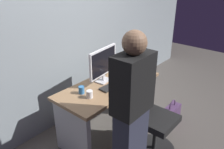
# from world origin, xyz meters

# --- Properties ---
(ground_plane) EXTENTS (9.00, 9.00, 0.00)m
(ground_plane) POSITION_xyz_m (0.00, 0.00, 0.00)
(ground_plane) COLOR #4C4742
(wall_back) EXTENTS (6.40, 0.10, 3.00)m
(wall_back) POSITION_xyz_m (0.00, 0.74, 1.50)
(wall_back) COLOR gray
(wall_back) RESTS_ON ground
(desk) EXTENTS (1.44, 0.65, 0.73)m
(desk) POSITION_xyz_m (0.00, 0.00, 0.51)
(desk) COLOR #93704C
(desk) RESTS_ON ground
(office_chair) EXTENTS (0.52, 0.52, 0.94)m
(office_chair) POSITION_xyz_m (0.06, -0.63, 0.43)
(office_chair) COLOR black
(office_chair) RESTS_ON ground
(person_at_desk) EXTENTS (0.40, 0.24, 1.64)m
(person_at_desk) POSITION_xyz_m (-0.46, -0.68, 0.84)
(person_at_desk) COLOR #262838
(person_at_desk) RESTS_ON ground
(monitor) EXTENTS (0.54, 0.16, 0.46)m
(monitor) POSITION_xyz_m (0.02, 0.11, 0.99)
(monitor) COLOR silver
(monitor) RESTS_ON desk
(keyboard) EXTENTS (0.44, 0.15, 0.02)m
(keyboard) POSITION_xyz_m (0.01, -0.08, 0.74)
(keyboard) COLOR #262626
(keyboard) RESTS_ON desk
(mouse) EXTENTS (0.06, 0.10, 0.03)m
(mouse) POSITION_xyz_m (0.28, -0.09, 0.75)
(mouse) COLOR white
(mouse) RESTS_ON desk
(cup_near_keyboard) EXTENTS (0.08, 0.08, 0.09)m
(cup_near_keyboard) POSITION_xyz_m (-0.41, -0.06, 0.78)
(cup_near_keyboard) COLOR silver
(cup_near_keyboard) RESTS_ON desk
(cup_by_monitor) EXTENTS (0.07, 0.07, 0.09)m
(cup_by_monitor) POSITION_xyz_m (-0.40, 0.09, 0.78)
(cup_by_monitor) COLOR #3372B2
(cup_by_monitor) RESTS_ON desk
(book_stack) EXTENTS (0.23, 0.16, 0.12)m
(book_stack) POSITION_xyz_m (0.47, 0.11, 0.80)
(book_stack) COLOR #3359A5
(book_stack) RESTS_ON desk
(cell_phone) EXTENTS (0.11, 0.16, 0.01)m
(cell_phone) POSITION_xyz_m (0.43, -0.21, 0.74)
(cell_phone) COLOR black
(cell_phone) RESTS_ON desk
(handbag) EXTENTS (0.34, 0.14, 0.38)m
(handbag) POSITION_xyz_m (0.73, -0.58, 0.14)
(handbag) COLOR #4C3356
(handbag) RESTS_ON ground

